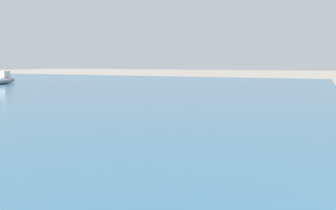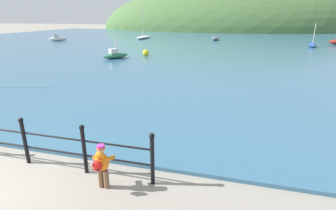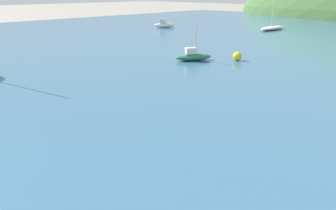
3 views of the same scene
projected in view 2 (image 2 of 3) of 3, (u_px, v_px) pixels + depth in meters
water at (199, 43)px, 34.48m from camera, size 80.00×60.00×0.10m
far_hillside at (221, 30)px, 68.08m from camera, size 63.72×35.05×21.94m
iron_railing at (24, 139)px, 6.34m from camera, size 6.65×0.12×1.21m
child_in_coat at (102, 163)px, 5.40m from camera, size 0.38×0.53×1.00m
boat_far_right at (216, 38)px, 37.66m from camera, size 1.30×2.63×0.54m
boat_nearest_quay at (115, 55)px, 21.68m from camera, size 1.91×2.37×2.27m
boat_red_dinghy at (143, 37)px, 40.29m from camera, size 1.37×4.56×5.38m
boat_white_sailboat at (312, 45)px, 29.55m from camera, size 0.85×2.68×2.56m
boat_mid_harbor at (58, 39)px, 36.49m from camera, size 2.22×2.10×1.04m
mooring_buoy at (146, 53)px, 22.92m from camera, size 0.56×0.56×0.56m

